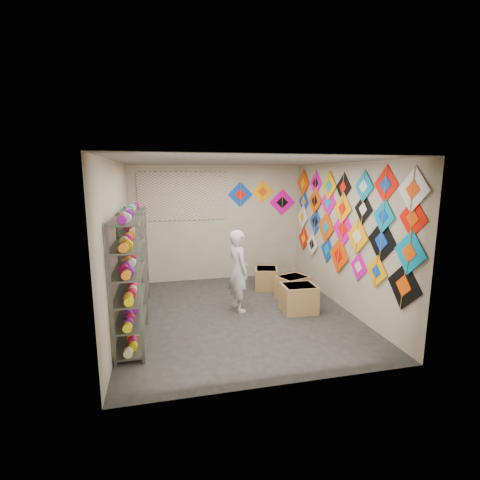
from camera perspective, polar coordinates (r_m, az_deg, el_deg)
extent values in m
plane|color=black|center=(6.45, -0.28, -11.95)|extent=(4.50, 4.50, 0.00)
plane|color=tan|center=(8.25, -3.70, 2.75)|extent=(4.00, 0.00, 4.00)
plane|color=tan|center=(3.96, 6.87, -5.99)|extent=(4.00, 0.00, 4.00)
plane|color=tan|center=(5.96, -19.40, -0.87)|extent=(0.00, 4.50, 4.50)
plane|color=tan|center=(6.78, 16.45, 0.62)|extent=(0.00, 4.50, 4.50)
plane|color=slate|center=(5.96, -0.30, 12.77)|extent=(4.50, 4.50, 0.00)
cube|color=#4C5147|center=(5.22, -17.72, -6.91)|extent=(0.40, 1.10, 1.90)
cube|color=#4C5147|center=(6.47, -16.81, -3.50)|extent=(0.40, 1.10, 1.90)
cylinder|color=#E30A66|center=(4.73, -18.26, -7.54)|extent=(0.12, 0.10, 0.12)
cylinder|color=orange|center=(4.91, -18.06, -6.85)|extent=(0.12, 0.10, 0.12)
cylinder|color=yellow|center=(5.10, -17.87, -6.21)|extent=(0.12, 0.10, 0.12)
cylinder|color=white|center=(5.28, -17.70, -5.62)|extent=(0.12, 0.10, 0.12)
cylinder|color=red|center=(5.47, -17.54, -5.07)|extent=(0.12, 0.10, 0.12)
cylinder|color=#7C1988|center=(5.65, -17.39, -4.55)|extent=(0.12, 0.10, 0.12)
cylinder|color=#E1D489|center=(5.98, -17.15, -3.71)|extent=(0.12, 0.10, 0.12)
cylinder|color=#00768C|center=(6.16, -17.03, -3.28)|extent=(0.12, 0.10, 0.12)
cylinder|color=#E30A66|center=(6.35, -16.91, -2.87)|extent=(0.12, 0.10, 0.12)
cylinder|color=orange|center=(6.54, -16.80, -2.49)|extent=(0.12, 0.10, 0.12)
cylinder|color=yellow|center=(6.72, -16.69, -2.12)|extent=(0.12, 0.10, 0.12)
cylinder|color=white|center=(6.91, -16.60, -1.78)|extent=(0.12, 0.10, 0.12)
cube|color=black|center=(5.42, 25.32, -6.80)|extent=(0.04, 0.72, 0.72)
cube|color=#FFA200|center=(5.88, 21.49, -4.80)|extent=(0.02, 0.53, 0.53)
cube|color=#E700A1|center=(6.34, 18.89, -4.19)|extent=(0.02, 0.51, 0.51)
cube|color=#F34100|center=(6.87, 15.89, -2.41)|extent=(0.03, 0.71, 0.71)
cube|color=#053BB5|center=(7.32, 14.12, -1.53)|extent=(0.02, 0.56, 0.56)
cube|color=silver|center=(7.93, 11.74, -0.67)|extent=(0.02, 0.56, 0.56)
cube|color=#E80C00|center=(8.39, 10.41, 0.26)|extent=(0.04, 0.58, 0.58)
cube|color=#007FAF|center=(5.24, 26.08, -1.86)|extent=(0.03, 0.64, 0.64)
cube|color=black|center=(5.75, 22.24, -0.19)|extent=(0.01, 0.72, 0.72)
cube|color=#FFA200|center=(6.27, 18.73, 0.57)|extent=(0.02, 0.63, 0.63)
cube|color=#E700A1|center=(6.73, 16.54, 1.78)|extent=(0.02, 0.72, 0.72)
cube|color=#F34100|center=(7.30, 13.89, 2.05)|extent=(0.01, 0.67, 0.67)
cube|color=#053BB5|center=(7.77, 12.27, 3.04)|extent=(0.02, 0.60, 0.60)
cube|color=silver|center=(8.36, 10.24, 3.74)|extent=(0.04, 0.59, 0.58)
cube|color=#E80C00|center=(5.19, 26.52, 3.20)|extent=(0.01, 0.56, 0.56)
cube|color=#007FAF|center=(5.67, 22.48, 3.65)|extent=(0.03, 0.53, 0.53)
cube|color=black|center=(6.14, 19.59, 4.83)|extent=(0.02, 0.53, 0.53)
cube|color=#FFA200|center=(6.69, 16.48, 5.02)|extent=(0.03, 0.60, 0.60)
cube|color=#E700A1|center=(7.23, 14.26, 6.09)|extent=(0.03, 0.64, 0.64)
cube|color=#F34100|center=(7.75, 12.19, 6.32)|extent=(0.04, 0.61, 0.61)
cube|color=#053BB5|center=(8.34, 10.43, 6.21)|extent=(0.01, 0.55, 0.55)
cube|color=silver|center=(5.17, 26.56, 7.42)|extent=(0.03, 0.62, 0.62)
cube|color=#E80C00|center=(5.67, 22.83, 8.41)|extent=(0.01, 0.59, 0.59)
cube|color=#007FAF|center=(6.11, 19.66, 8.29)|extent=(0.02, 0.53, 0.53)
cube|color=black|center=(6.71, 16.61, 8.30)|extent=(0.02, 0.55, 0.55)
cube|color=#FFA200|center=(7.18, 14.38, 8.57)|extent=(0.01, 0.59, 0.59)
cube|color=#E700A1|center=(7.76, 12.34, 9.11)|extent=(0.03, 0.57, 0.57)
cube|color=#F34100|center=(8.34, 10.32, 9.13)|extent=(0.01, 0.64, 0.64)
cube|color=#053BB5|center=(8.27, 0.05, 7.45)|extent=(0.60, 0.02, 0.60)
cube|color=#FFA200|center=(8.41, 3.74, 7.91)|extent=(0.55, 0.02, 0.55)
cube|color=#E700A1|center=(8.58, 6.93, 6.14)|extent=(0.66, 0.02, 0.66)
cube|color=#664BA4|center=(8.07, -9.39, 7.10)|extent=(2.00, 0.01, 1.10)
imported|color=beige|center=(6.38, -0.27, -5.04)|extent=(0.70, 0.58, 1.51)
cube|color=olive|center=(6.54, 9.60, -9.41)|extent=(0.62, 0.53, 0.51)
cube|color=olive|center=(7.15, 8.62, -7.76)|extent=(0.70, 0.64, 0.47)
cube|color=olive|center=(7.73, 4.32, -6.29)|extent=(0.61, 0.64, 0.46)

